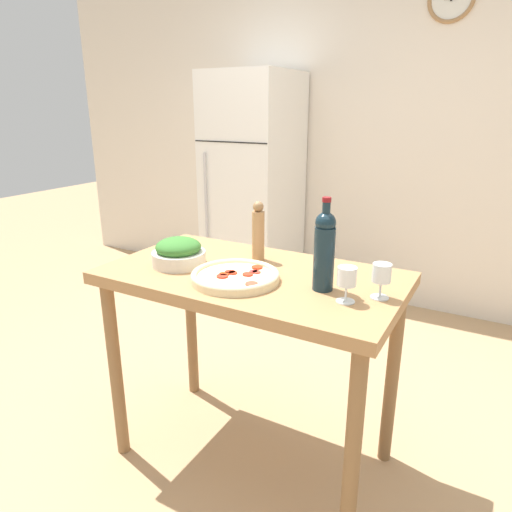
{
  "coord_description": "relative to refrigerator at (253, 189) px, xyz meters",
  "views": [
    {
      "loc": [
        0.86,
        -1.51,
        1.54
      ],
      "look_at": [
        0.0,
        0.03,
        0.96
      ],
      "focal_mm": 32.0,
      "sensor_mm": 36.0,
      "label": 1
    }
  ],
  "objects": [
    {
      "name": "pepper_mill",
      "position": [
        0.91,
        -1.56,
        0.13
      ],
      "size": [
        0.05,
        0.05,
        0.26
      ],
      "color": "#AD7F51",
      "rests_on": "prep_counter"
    },
    {
      "name": "salad_bowl",
      "position": [
        0.65,
        -1.78,
        0.05
      ],
      "size": [
        0.23,
        0.23,
        0.12
      ],
      "color": "silver",
      "rests_on": "prep_counter"
    },
    {
      "name": "ground_plane",
      "position": [
        0.97,
        -1.71,
        -0.9
      ],
      "size": [
        14.0,
        14.0,
        0.0
      ],
      "primitive_type": "plane",
      "color": "tan"
    },
    {
      "name": "wine_glass_near",
      "position": [
        1.39,
        -1.81,
        0.09
      ],
      "size": [
        0.07,
        0.07,
        0.13
      ],
      "color": "silver",
      "rests_on": "prep_counter"
    },
    {
      "name": "wine_glass_far",
      "position": [
        1.49,
        -1.72,
        0.09
      ],
      "size": [
        0.07,
        0.07,
        0.13
      ],
      "color": "silver",
      "rests_on": "prep_counter"
    },
    {
      "name": "wine_bottle",
      "position": [
        1.28,
        -1.74,
        0.16
      ],
      "size": [
        0.08,
        0.08,
        0.34
      ],
      "color": "#142833",
      "rests_on": "prep_counter"
    },
    {
      "name": "wall_back",
      "position": [
        0.97,
        0.39,
        0.4
      ],
      "size": [
        6.4,
        0.08,
        2.6
      ],
      "color": "silver",
      "rests_on": "ground_plane"
    },
    {
      "name": "refrigerator",
      "position": [
        0.0,
        0.0,
        0.0
      ],
      "size": [
        0.63,
        0.72,
        1.8
      ],
      "color": "white",
      "rests_on": "ground_plane"
    },
    {
      "name": "prep_counter",
      "position": [
        0.97,
        -1.71,
        -0.12
      ],
      "size": [
        1.2,
        0.67,
        0.9
      ],
      "color": "#A87A4C",
      "rests_on": "ground_plane"
    },
    {
      "name": "homemade_pizza",
      "position": [
        0.96,
        -1.83,
        0.02
      ],
      "size": [
        0.34,
        0.34,
        0.04
      ],
      "color": "beige",
      "rests_on": "prep_counter"
    }
  ]
}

